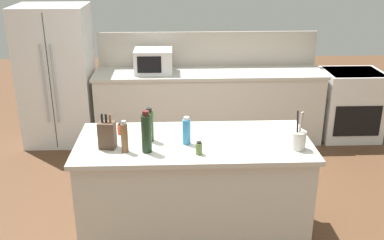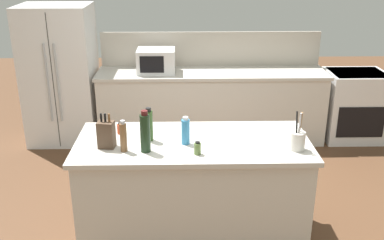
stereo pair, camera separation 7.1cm
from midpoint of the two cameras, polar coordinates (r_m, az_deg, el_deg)
The scene contains 15 objects.
ground_plane at distance 4.23m, azimuth -0.29°, elevation -14.37°, with size 14.00×14.00×0.00m, color brown.
back_counter_run at distance 5.99m, azimuth 1.81°, elevation 1.83°, with size 2.98×0.66×0.94m.
wall_backsplash at distance 6.10m, azimuth 1.68°, elevation 9.02°, with size 2.94×0.03×0.46m, color #B2A899.
kitchen_island at distance 3.97m, azimuth -0.31°, elevation -8.83°, with size 1.96×0.87×0.94m.
refrigerator at distance 6.10m, azimuth -17.06°, elevation 5.40°, with size 0.88×0.75×1.79m.
range_oven at distance 6.41m, azimuth 19.09°, elevation 1.92°, with size 0.76×0.65×0.92m.
microwave at distance 5.81m, azimuth -5.28°, elevation 7.48°, with size 0.48×0.39×0.30m.
knife_block at distance 3.65m, azimuth -11.27°, elevation -1.87°, with size 0.14×0.12×0.29m.
utensil_crock at distance 3.67m, azimuth 12.82°, elevation -2.41°, with size 0.12×0.12×0.32m.
olive_oil_bottle at distance 3.73m, azimuth -5.96°, elevation -0.69°, with size 0.07×0.07×0.29m.
spice_jar_paprika at distance 3.93m, azimuth -9.54°, elevation -1.14°, with size 0.06×0.06×0.10m.
spice_jar_oregano at distance 3.50m, azimuth 0.31°, elevation -3.61°, with size 0.05×0.05×0.11m.
wine_bottle at distance 3.52m, azimuth -6.39°, elevation -1.64°, with size 0.08×0.08×0.34m.
dish_soap_bottle at distance 3.66m, azimuth -1.26°, elevation -1.44°, with size 0.07×0.07×0.24m.
pepper_grinder at distance 3.56m, azimuth -9.13°, elevation -2.19°, with size 0.06×0.06×0.26m.
Camera 1 is at (-0.15, -3.43, 2.46)m, focal length 42.00 mm.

